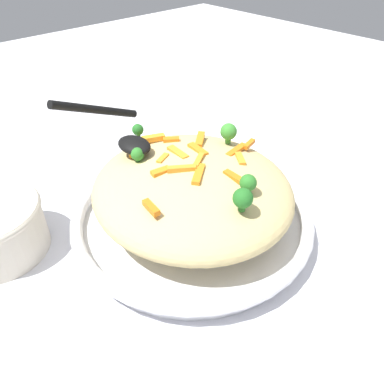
# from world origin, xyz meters

# --- Properties ---
(ground_plane) EXTENTS (2.40, 2.40, 0.00)m
(ground_plane) POSITION_xyz_m (0.00, 0.00, 0.00)
(ground_plane) COLOR silver
(serving_bowl) EXTENTS (0.35, 0.35, 0.04)m
(serving_bowl) POSITION_xyz_m (0.00, 0.00, 0.02)
(serving_bowl) COLOR silver
(serving_bowl) RESTS_ON ground_plane
(pasta_mound) EXTENTS (0.29, 0.27, 0.08)m
(pasta_mound) POSITION_xyz_m (0.00, 0.00, 0.07)
(pasta_mound) COLOR #D1BA7A
(pasta_mound) RESTS_ON serving_bowl
(carrot_piece_0) EXTENTS (0.02, 0.03, 0.01)m
(carrot_piece_0) POSITION_xyz_m (0.08, -0.03, 0.11)
(carrot_piece_0) COLOR orange
(carrot_piece_0) RESTS_ON pasta_mound
(carrot_piece_1) EXTENTS (0.02, 0.04, 0.01)m
(carrot_piece_1) POSITION_xyz_m (0.10, -0.01, 0.11)
(carrot_piece_1) COLOR orange
(carrot_piece_1) RESTS_ON pasta_mound
(carrot_piece_2) EXTENTS (0.04, 0.01, 0.01)m
(carrot_piece_2) POSITION_xyz_m (-0.06, -0.02, 0.11)
(carrot_piece_2) COLOR orange
(carrot_piece_2) RESTS_ON pasta_mound
(carrot_piece_3) EXTENTS (0.01, 0.04, 0.01)m
(carrot_piece_3) POSITION_xyz_m (-0.01, -0.08, 0.11)
(carrot_piece_3) COLOR orange
(carrot_piece_3) RESTS_ON pasta_mound
(carrot_piece_4) EXTENTS (0.02, 0.03, 0.01)m
(carrot_piece_4) POSITION_xyz_m (-0.00, -0.01, 0.12)
(carrot_piece_4) COLOR orange
(carrot_piece_4) RESTS_ON pasta_mound
(carrot_piece_5) EXTENTS (0.03, 0.03, 0.01)m
(carrot_piece_5) POSITION_xyz_m (0.09, 0.03, 0.11)
(carrot_piece_5) COLOR orange
(carrot_piece_5) RESTS_ON pasta_mound
(carrot_piece_6) EXTENTS (0.02, 0.03, 0.01)m
(carrot_piece_6) POSITION_xyz_m (0.02, 0.04, 0.11)
(carrot_piece_6) COLOR orange
(carrot_piece_6) RESTS_ON pasta_mound
(carrot_piece_7) EXTENTS (0.04, 0.01, 0.01)m
(carrot_piece_7) POSITION_xyz_m (0.04, -0.01, 0.11)
(carrot_piece_7) COLOR orange
(carrot_piece_7) RESTS_ON pasta_mound
(carrot_piece_8) EXTENTS (0.03, 0.04, 0.01)m
(carrot_piece_8) POSITION_xyz_m (-0.00, 0.02, 0.12)
(carrot_piece_8) COLOR orange
(carrot_piece_8) RESTS_ON pasta_mound
(carrot_piece_9) EXTENTS (0.02, 0.03, 0.01)m
(carrot_piece_9) POSITION_xyz_m (0.04, 0.02, 0.11)
(carrot_piece_9) COLOR orange
(carrot_piece_9) RESTS_ON pasta_mound
(carrot_piece_10) EXTENTS (0.03, 0.04, 0.01)m
(carrot_piece_10) POSITION_xyz_m (-0.02, 0.01, 0.11)
(carrot_piece_10) COLOR orange
(carrot_piece_10) RESTS_ON pasta_mound
(carrot_piece_11) EXTENTS (0.03, 0.02, 0.01)m
(carrot_piece_11) POSITION_xyz_m (-0.03, -0.06, 0.11)
(carrot_piece_11) COLOR orange
(carrot_piece_11) RESTS_ON pasta_mound
(carrot_piece_12) EXTENTS (0.04, 0.02, 0.01)m
(carrot_piece_12) POSITION_xyz_m (0.02, -0.03, 0.11)
(carrot_piece_12) COLOR orange
(carrot_piece_12) RESTS_ON pasta_mound
(carrot_piece_13) EXTENTS (0.03, 0.01, 0.01)m
(carrot_piece_13) POSITION_xyz_m (-0.03, 0.09, 0.11)
(carrot_piece_13) COLOR orange
(carrot_piece_13) RESTS_ON pasta_mound
(carrot_piece_14) EXTENTS (0.03, 0.04, 0.01)m
(carrot_piece_14) POSITION_xyz_m (0.04, -0.06, 0.11)
(carrot_piece_14) COLOR orange
(carrot_piece_14) RESTS_ON pasta_mound
(carrot_piece_15) EXTENTS (0.01, 0.03, 0.01)m
(carrot_piece_15) POSITION_xyz_m (-0.01, -0.11, 0.11)
(carrot_piece_15) COLOR orange
(carrot_piece_15) RESTS_ON pasta_mound
(broccoli_floret_0) EXTENTS (0.02, 0.02, 0.02)m
(broccoli_floret_0) POSITION_xyz_m (0.12, -0.00, 0.12)
(broccoli_floret_0) COLOR #205B1C
(broccoli_floret_0) RESTS_ON pasta_mound
(broccoli_floret_1) EXTENTS (0.02, 0.02, 0.03)m
(broccoli_floret_1) POSITION_xyz_m (-0.08, -0.02, 0.12)
(broccoli_floret_1) COLOR #296820
(broccoli_floret_1) RESTS_ON pasta_mound
(broccoli_floret_2) EXTENTS (0.02, 0.02, 0.03)m
(broccoli_floret_2) POSITION_xyz_m (0.02, -0.09, 0.12)
(broccoli_floret_2) COLOR #377928
(broccoli_floret_2) RESTS_ON pasta_mound
(broccoli_floret_3) EXTENTS (0.02, 0.02, 0.03)m
(broccoli_floret_3) POSITION_xyz_m (-0.10, 0.01, 0.12)
(broccoli_floret_3) COLOR #205B1C
(broccoli_floret_3) RESTS_ON pasta_mound
(broccoli_floret_4) EXTENTS (0.02, 0.02, 0.02)m
(broccoli_floret_4) POSITION_xyz_m (0.07, 0.04, 0.12)
(broccoli_floret_4) COLOR #296820
(broccoli_floret_4) RESTS_ON pasta_mound
(serving_spoon) EXTENTS (0.12, 0.15, 0.08)m
(serving_spoon) POSITION_xyz_m (0.11, 0.04, 0.13)
(serving_spoon) COLOR black
(serving_spoon) RESTS_ON pasta_mound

